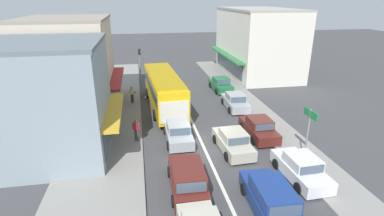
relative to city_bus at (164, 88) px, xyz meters
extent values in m
plane|color=#3F3F42|center=(1.96, -8.42, -1.88)|extent=(140.00, 140.00, 0.00)
cube|color=silver|center=(1.96, -4.42, -1.88)|extent=(0.20, 28.00, 0.01)
cube|color=gray|center=(-4.84, -2.42, -1.81)|extent=(5.20, 44.00, 0.14)
cube|color=gray|center=(8.16, -2.42, -1.82)|extent=(2.80, 44.00, 0.12)
cube|color=#84939E|center=(-8.24, -7.28, 1.70)|extent=(7.51, 7.77, 7.16)
cube|color=gold|center=(-4.03, -7.28, 0.82)|extent=(1.10, 7.14, 0.20)
cube|color=#425160|center=(-4.45, -7.28, -0.48)|extent=(0.06, 6.21, 1.80)
cube|color=slate|center=(-8.24, -7.28, 5.40)|extent=(7.67, 7.77, 0.24)
cube|color=beige|center=(-8.24, 1.46, 2.11)|extent=(6.92, 9.06, 7.98)
cube|color=maroon|center=(-4.33, 1.46, 0.82)|extent=(1.10, 8.33, 0.20)
cube|color=#425160|center=(-4.75, 1.46, -0.48)|extent=(0.06, 7.24, 1.80)
cube|color=gray|center=(-8.24, 1.46, 6.22)|extent=(7.08, 9.06, 0.24)
cube|color=silver|center=(13.46, 11.31, 2.24)|extent=(7.55, 13.84, 8.25)
cube|color=#2D703D|center=(9.24, 11.31, 0.82)|extent=(1.10, 12.73, 0.20)
cube|color=#425160|center=(9.66, 11.31, -0.48)|extent=(0.06, 11.07, 1.80)
cube|color=#A19D92|center=(13.46, 11.31, 6.49)|extent=(7.71, 13.84, 0.24)
cube|color=yellow|center=(0.00, 0.01, -0.12)|extent=(3.13, 10.93, 2.70)
cube|color=#425160|center=(0.00, 0.01, 0.28)|extent=(3.14, 10.50, 0.90)
cube|color=beige|center=(0.32, -5.41, -0.32)|extent=(2.25, 0.19, 1.76)
cube|color=#AF890F|center=(0.00, 0.01, 1.29)|extent=(2.95, 10.06, 0.12)
cylinder|color=black|center=(-1.44, 3.28, -1.40)|extent=(0.32, 0.97, 0.96)
cylinder|color=black|center=(1.05, 3.43, -1.40)|extent=(0.32, 0.97, 0.96)
cylinder|color=black|center=(-1.07, -3.03, -1.40)|extent=(0.32, 0.97, 0.96)
cylinder|color=black|center=(1.42, -2.88, -1.40)|extent=(0.32, 0.97, 0.96)
cube|color=#B7B29E|center=(3.80, -9.25, -1.37)|extent=(1.93, 4.28, 0.72)
cube|color=#B7B29E|center=(3.80, -9.35, -0.71)|extent=(1.65, 1.88, 0.60)
cube|color=#425160|center=(3.76, -8.43, -0.71)|extent=(1.44, 0.13, 0.51)
cube|color=#425160|center=(3.85, -10.27, -0.71)|extent=(1.41, 0.13, 0.48)
cylinder|color=black|center=(2.88, -8.03, -1.57)|extent=(0.21, 0.63, 0.62)
cylinder|color=black|center=(4.59, -7.95, -1.57)|extent=(0.21, 0.63, 0.62)
cylinder|color=black|center=(3.00, -10.55, -1.57)|extent=(0.21, 0.63, 0.62)
cylinder|color=black|center=(4.72, -10.46, -1.57)|extent=(0.21, 0.63, 0.62)
cube|color=#9EA3A8|center=(0.35, -7.15, -1.37)|extent=(1.73, 4.20, 0.72)
cube|color=#9EA3A8|center=(0.35, -7.25, -0.71)|extent=(1.56, 1.80, 0.60)
cube|color=#425160|center=(0.35, -6.33, -0.71)|extent=(1.44, 0.06, 0.51)
cube|color=#425160|center=(0.35, -8.17, -0.71)|extent=(1.40, 0.06, 0.48)
cylinder|color=black|center=(-0.51, -5.90, -1.57)|extent=(0.18, 0.62, 0.62)
cylinder|color=black|center=(1.21, -5.89, -1.57)|extent=(0.18, 0.62, 0.62)
cylinder|color=black|center=(-0.51, -8.42, -1.57)|extent=(0.18, 0.62, 0.62)
cylinder|color=black|center=(1.21, -8.41, -1.57)|extent=(0.18, 0.62, 0.62)
cube|color=navy|center=(3.72, -15.43, -1.36)|extent=(1.94, 4.57, 0.76)
cube|color=navy|center=(3.71, -15.78, -0.64)|extent=(1.74, 2.66, 0.68)
cube|color=#425160|center=(3.76, -14.46, -0.64)|extent=(1.51, 0.12, 0.58)
cube|color=#425160|center=(3.66, -17.09, -0.64)|extent=(1.48, 0.12, 0.54)
cylinder|color=black|center=(2.90, -14.04, -1.57)|extent=(0.20, 0.63, 0.62)
cylinder|color=black|center=(4.66, -14.11, -1.57)|extent=(0.20, 0.63, 0.62)
cube|color=#561E19|center=(0.05, -13.04, -1.36)|extent=(1.90, 4.55, 0.76)
cube|color=#561E19|center=(0.03, -13.39, -0.64)|extent=(1.72, 2.65, 0.68)
cube|color=#425160|center=(0.08, -12.07, -0.64)|extent=(1.51, 0.11, 0.58)
cube|color=#425160|center=(-0.01, -14.71, -0.64)|extent=(1.48, 0.11, 0.54)
cylinder|color=black|center=(-0.79, -11.66, -1.57)|extent=(0.20, 0.63, 0.62)
cylinder|color=black|center=(0.97, -11.71, -1.57)|extent=(0.20, 0.63, 0.62)
cylinder|color=black|center=(-0.88, -14.36, -1.57)|extent=(0.20, 0.63, 0.62)
cylinder|color=black|center=(0.88, -14.41, -1.57)|extent=(0.20, 0.63, 0.62)
cube|color=#425160|center=(-0.03, -16.52, -0.66)|extent=(1.40, 0.07, 0.54)
cube|color=silver|center=(6.61, -13.17, -1.37)|extent=(1.87, 4.26, 0.72)
cube|color=silver|center=(6.61, -13.27, -0.71)|extent=(1.62, 1.85, 0.60)
cube|color=#425160|center=(6.58, -12.35, -0.71)|extent=(1.44, 0.11, 0.51)
cube|color=#425160|center=(6.64, -14.19, -0.71)|extent=(1.41, 0.11, 0.48)
cylinder|color=black|center=(5.71, -11.94, -1.57)|extent=(0.20, 0.63, 0.62)
cylinder|color=black|center=(7.42, -11.88, -1.57)|extent=(0.20, 0.63, 0.62)
cylinder|color=black|center=(5.79, -14.46, -1.57)|extent=(0.20, 0.63, 0.62)
cylinder|color=black|center=(7.51, -14.39, -1.57)|extent=(0.20, 0.63, 0.62)
cube|color=#561E19|center=(6.37, -7.47, -1.37)|extent=(1.75, 4.21, 0.72)
cube|color=#561E19|center=(6.37, -7.57, -0.71)|extent=(1.57, 1.81, 0.60)
cube|color=#425160|center=(6.37, -6.65, -0.71)|extent=(1.44, 0.07, 0.51)
cube|color=#425160|center=(6.38, -8.49, -0.71)|extent=(1.40, 0.07, 0.48)
cylinder|color=black|center=(5.50, -6.22, -1.57)|extent=(0.18, 0.62, 0.62)
cylinder|color=black|center=(7.22, -6.21, -1.57)|extent=(0.18, 0.62, 0.62)
cylinder|color=black|center=(5.52, -8.74, -1.57)|extent=(0.18, 0.62, 0.62)
cylinder|color=black|center=(7.24, -8.73, -1.57)|extent=(0.18, 0.62, 0.62)
cube|color=#9EA3A8|center=(6.51, -1.37, -1.37)|extent=(1.82, 4.24, 0.72)
cube|color=#9EA3A8|center=(6.50, -1.47, -0.71)|extent=(1.60, 1.84, 0.60)
cube|color=#425160|center=(6.53, -0.55, -0.71)|extent=(1.44, 0.09, 0.51)
cube|color=#425160|center=(6.48, -2.39, -0.71)|extent=(1.41, 0.09, 0.48)
cylinder|color=black|center=(5.68, -0.09, -1.57)|extent=(0.19, 0.62, 0.62)
cylinder|color=black|center=(7.40, -0.13, -1.57)|extent=(0.19, 0.62, 0.62)
cylinder|color=black|center=(5.62, -2.61, -1.57)|extent=(0.19, 0.62, 0.62)
cylinder|color=black|center=(7.34, -2.65, -1.57)|extent=(0.19, 0.62, 0.62)
cube|color=#1E6638|center=(6.70, 4.43, -1.37)|extent=(1.86, 4.25, 0.72)
cube|color=#1E6638|center=(6.71, 4.33, -0.71)|extent=(1.62, 1.85, 0.60)
cube|color=#425160|center=(6.68, 5.25, -0.71)|extent=(1.44, 0.11, 0.51)
cube|color=#425160|center=(6.74, 3.41, -0.71)|extent=(1.41, 0.11, 0.48)
cylinder|color=black|center=(5.80, 5.66, -1.57)|extent=(0.20, 0.63, 0.62)
cylinder|color=black|center=(7.52, 5.72, -1.57)|extent=(0.20, 0.63, 0.62)
cylinder|color=black|center=(5.88, 3.15, -1.57)|extent=(0.20, 0.63, 0.62)
cylinder|color=black|center=(7.60, 3.20, -1.57)|extent=(0.20, 0.63, 0.62)
cylinder|color=gray|center=(-2.04, 8.72, 0.22)|extent=(0.12, 0.12, 4.20)
cube|color=black|center=(-2.04, 8.72, 1.97)|extent=(0.24, 0.24, 0.68)
sphere|color=black|center=(-1.90, 8.72, 2.20)|extent=(0.13, 0.13, 0.13)
sphere|color=orange|center=(-1.90, 8.72, 1.98)|extent=(0.13, 0.13, 0.13)
sphere|color=black|center=(-1.90, 8.72, 1.76)|extent=(0.13, 0.13, 0.13)
cylinder|color=gray|center=(7.78, -11.57, -0.08)|extent=(0.10, 0.10, 3.60)
cube|color=#19753D|center=(7.78, -11.59, 1.42)|extent=(0.08, 1.40, 0.44)
cube|color=white|center=(7.82, -11.59, 1.42)|extent=(0.01, 1.10, 0.10)
cylinder|color=#333338|center=(-3.06, 1.55, -1.32)|extent=(0.14, 0.14, 0.84)
cylinder|color=#333338|center=(-2.92, 1.68, -1.32)|extent=(0.14, 0.14, 0.84)
cube|color=beige|center=(-2.99, 1.62, -0.62)|extent=(0.41, 0.41, 0.56)
sphere|color=#9E7051|center=(-2.99, 1.62, -0.22)|extent=(0.22, 0.22, 0.22)
cylinder|color=beige|center=(-3.17, 1.45, -0.62)|extent=(0.09, 0.09, 0.54)
cylinder|color=beige|center=(-2.81, 1.78, -0.62)|extent=(0.09, 0.09, 0.54)
cube|color=brown|center=(-2.78, 1.84, -0.80)|extent=(0.24, 0.24, 0.22)
cylinder|color=#4C4742|center=(-2.70, -6.86, -1.32)|extent=(0.14, 0.14, 0.84)
cylinder|color=#4C4742|center=(-2.55, -6.95, -1.32)|extent=(0.14, 0.14, 0.84)
cube|color=#A82D38|center=(-2.62, -6.90, -0.62)|extent=(0.42, 0.38, 0.56)
sphere|color=brown|center=(-2.62, -6.90, -0.22)|extent=(0.22, 0.22, 0.22)
cylinder|color=#A82D38|center=(-2.83, -6.78, -0.62)|extent=(0.09, 0.09, 0.54)
cylinder|color=#A82D38|center=(-2.42, -7.03, -0.62)|extent=(0.09, 0.09, 0.54)
camera|label=1|loc=(-2.14, -26.66, 7.99)|focal=28.00mm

